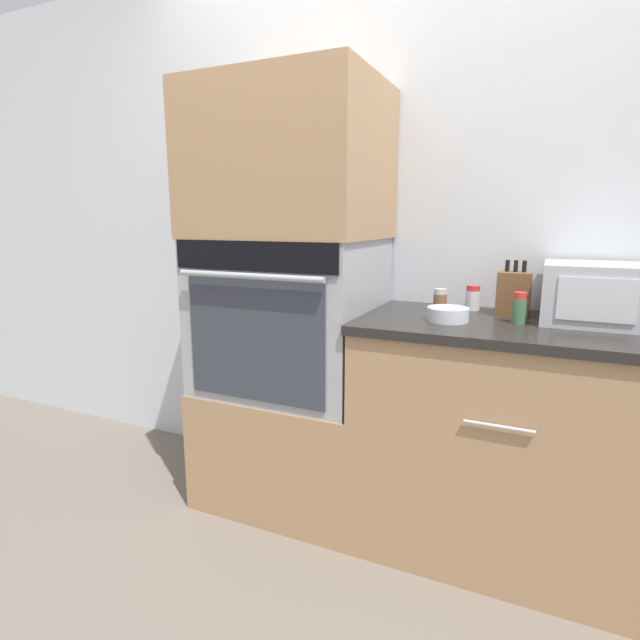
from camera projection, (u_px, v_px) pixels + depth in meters
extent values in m
plane|color=#6B6056|center=(343.00, 554.00, 1.95)|extent=(12.00, 12.00, 0.00)
cube|color=silver|center=(398.00, 227.00, 2.26)|extent=(8.00, 0.05, 2.50)
cube|color=#A87F56|center=(292.00, 442.00, 2.32)|extent=(0.76, 0.60, 0.54)
cube|color=#9EA0A5|center=(290.00, 315.00, 2.20)|extent=(0.74, 0.59, 0.67)
cube|color=black|center=(252.00, 256.00, 1.88)|extent=(0.71, 0.01, 0.11)
cube|color=#33E54C|center=(252.00, 256.00, 1.88)|extent=(0.09, 0.00, 0.03)
cube|color=#333842|center=(255.00, 340.00, 1.94)|extent=(0.60, 0.01, 0.50)
cylinder|color=#9EA0A5|center=(248.00, 276.00, 1.87)|extent=(0.63, 0.02, 0.02)
cube|color=#A87F56|center=(289.00, 163.00, 2.07)|extent=(0.76, 0.60, 0.62)
cube|color=#A87F56|center=(503.00, 444.00, 1.91)|extent=(1.07, 0.60, 0.88)
cube|color=black|center=(512.00, 327.00, 1.82)|extent=(1.09, 0.63, 0.03)
cylinder|color=#B7B7BC|center=(499.00, 427.00, 1.59)|extent=(0.22, 0.01, 0.01)
cube|color=#B2B5BA|center=(600.00, 294.00, 1.79)|extent=(0.38, 0.33, 0.21)
cube|color=silver|center=(596.00, 300.00, 1.65)|extent=(0.24, 0.01, 0.15)
cube|color=brown|center=(514.00, 294.00, 1.94)|extent=(0.12, 0.11, 0.17)
cylinder|color=black|center=(507.00, 266.00, 1.93)|extent=(0.02, 0.02, 0.04)
cylinder|color=black|center=(516.00, 266.00, 1.92)|extent=(0.02, 0.02, 0.04)
cylinder|color=black|center=(524.00, 266.00, 1.91)|extent=(0.02, 0.02, 0.04)
cylinder|color=silver|center=(448.00, 314.00, 1.84)|extent=(0.15, 0.15, 0.05)
cylinder|color=silver|center=(473.00, 300.00, 2.06)|extent=(0.06, 0.06, 0.08)
cylinder|color=red|center=(473.00, 288.00, 2.05)|extent=(0.05, 0.05, 0.02)
cylinder|color=brown|center=(440.00, 303.00, 2.01)|extent=(0.05, 0.05, 0.07)
cylinder|color=#B7B7BC|center=(440.00, 291.00, 2.00)|extent=(0.05, 0.05, 0.02)
cylinder|color=#427047|center=(519.00, 311.00, 1.79)|extent=(0.05, 0.05, 0.09)
cylinder|color=red|center=(520.00, 296.00, 1.78)|extent=(0.05, 0.05, 0.02)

